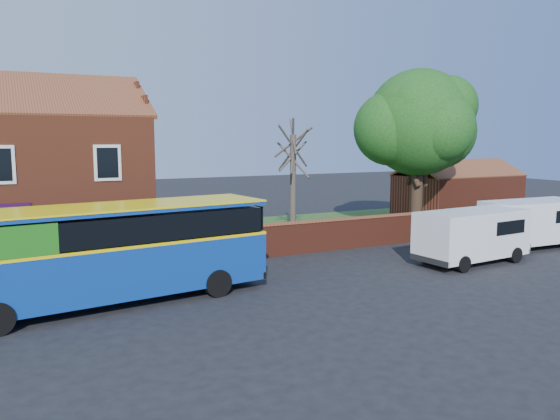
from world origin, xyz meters
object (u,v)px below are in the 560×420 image
bus (95,250)px  van_near (472,234)px  large_tree (418,126)px  van_far (534,221)px

bus → van_near: bus is taller
van_near → large_tree: (3.40, 7.84, 4.99)m
bus → van_near: size_ratio=2.02×
bus → van_far: (21.64, 0.24, -0.53)m
bus → van_far: bus is taller
van_far → large_tree: large_tree is taller
bus → large_tree: (19.54, 6.90, 4.43)m
large_tree → van_far: bearing=-72.5°
van_near → large_tree: bearing=61.8°
bus → large_tree: bearing=12.4°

